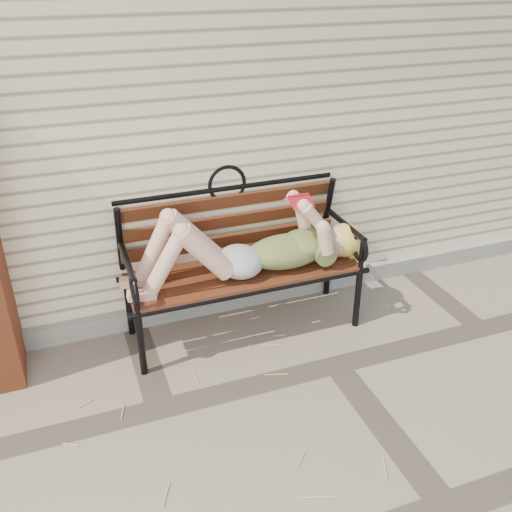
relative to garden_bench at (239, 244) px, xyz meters
name	(u,v)px	position (x,y,z in m)	size (l,w,h in m)	color
ground	(336,365)	(0.46, -0.76, -0.68)	(80.00, 80.00, 0.00)	gray
house_wall	(209,71)	(0.46, 2.24, 0.82)	(8.00, 4.00, 3.00)	#F8ECC1
foundation_strip	(283,289)	(0.46, 0.21, -0.60)	(8.00, 0.10, 0.15)	#9E9B8F
garden_bench	(239,244)	(0.00, 0.00, 0.00)	(1.87, 0.75, 1.21)	black
reading_woman	(247,247)	(0.02, -0.15, 0.04)	(1.77, 0.40, 0.56)	#093040
straw_scatter	(126,491)	(-1.10, -1.32, -0.67)	(2.79, 1.84, 0.01)	tan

